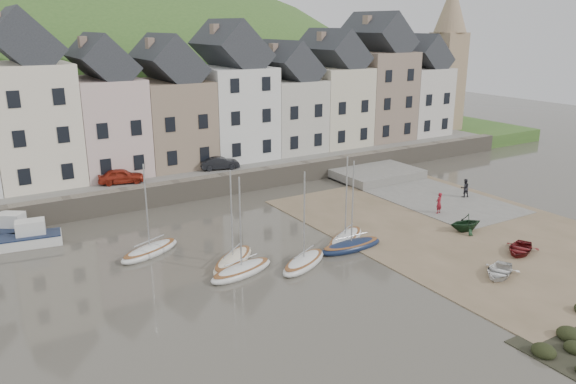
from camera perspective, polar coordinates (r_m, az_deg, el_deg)
ground at (r=36.22m, az=5.02°, el=-6.89°), size 160.00×160.00×0.00m
quay_land at (r=63.32m, az=-12.46°, el=3.84°), size 90.00×30.00×1.50m
quay_street at (r=52.68m, az=-8.31°, el=2.37°), size 70.00×7.00×0.10m
seawall at (r=49.76m, az=-6.66°, el=0.80°), size 70.00×1.20×1.80m
beach at (r=43.26m, az=16.84°, el=-3.52°), size 18.00×26.00×0.06m
slipway at (r=51.21m, az=13.23°, el=-0.06°), size 8.00×18.00×0.12m
hillside at (r=93.59m, az=-20.43°, el=-4.64°), size 134.40×84.00×84.00m
townhouse_terrace at (r=55.44m, az=-8.34°, el=9.17°), size 61.05×8.00×13.93m
church_spire at (r=74.40m, az=16.03°, el=13.50°), size 4.00×4.00×18.00m
sailboat_0 at (r=37.91m, az=-13.92°, el=-5.81°), size 4.88×3.29×6.32m
sailboat_1 at (r=34.11m, az=-4.77°, el=-7.96°), size 4.83×2.57×6.32m
sailboat_2 at (r=35.52m, az=-5.64°, el=-6.94°), size 4.64×4.18×6.32m
sailboat_3 at (r=35.10m, az=1.63°, el=-7.16°), size 4.66×3.41×6.32m
sailboat_4 at (r=38.88m, az=5.84°, el=-4.80°), size 5.17×3.93×6.32m
sailboat_5 at (r=37.81m, az=6.46°, el=-5.46°), size 4.80×1.54×6.32m
motorboat_0 at (r=42.04m, az=-25.50°, el=-4.27°), size 5.54×2.51×1.70m
motorboat_2 at (r=44.03m, az=-26.89°, el=-3.54°), size 4.97×4.22×1.70m
rowboat_white at (r=35.92m, az=20.75°, el=-7.57°), size 3.53×3.14×0.60m
rowboat_green at (r=42.45m, az=17.67°, el=-2.99°), size 2.91×2.64×1.32m
rowboat_red at (r=39.84m, az=22.59°, el=-5.36°), size 3.55×3.14×0.61m
person_red at (r=45.63m, az=15.15°, el=-1.08°), size 0.69×0.53×1.68m
person_dark at (r=50.56m, az=17.60°, el=0.40°), size 0.93×0.82×1.61m
car_left at (r=49.03m, az=-16.68°, el=1.58°), size 4.00×2.36×1.28m
car_right at (r=51.99m, az=-6.98°, el=2.95°), size 3.76×2.03×1.18m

